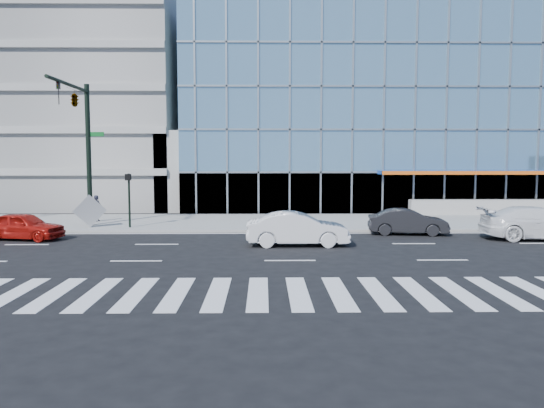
{
  "coord_description": "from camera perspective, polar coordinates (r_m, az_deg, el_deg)",
  "views": [
    {
      "loc": [
        -1.02,
        -24.42,
        4.0
      ],
      "look_at": [
        -0.6,
        3.0,
        1.62
      ],
      "focal_mm": 35.0,
      "sensor_mm": 36.0,
      "label": 1
    }
  ],
  "objects": [
    {
      "name": "tower_backdrop",
      "position": [
        100.78,
        -18.33,
        16.17
      ],
      "size": [
        14.0,
        14.0,
        48.0
      ],
      "primitive_type": "cube",
      "color": "gray",
      "rests_on": "ground"
    },
    {
      "name": "dark_sedan",
      "position": [
        28.64,
        14.39,
        -1.86
      ],
      "size": [
        4.23,
        1.94,
        1.34
      ],
      "primitive_type": "imported",
      "rotation": [
        0.0,
        0.0,
        1.44
      ],
      "color": "black",
      "rests_on": "ground"
    },
    {
      "name": "white_sedan",
      "position": [
        24.27,
        2.76,
        -2.69
      ],
      "size": [
        4.67,
        1.63,
        1.54
      ],
      "primitive_type": "imported",
      "rotation": [
        0.0,
        0.0,
        1.57
      ],
      "color": "silver",
      "rests_on": "ground"
    },
    {
      "name": "tilted_panel",
      "position": [
        31.11,
        -19.01,
        -0.71
      ],
      "size": [
        1.76,
        0.65,
        1.84
      ],
      "primitive_type": "cube",
      "rotation": [
        0.0,
        0.77,
        0.33
      ],
      "color": "#9E9E9E",
      "rests_on": "sidewalk"
    },
    {
      "name": "traffic_signal",
      "position": [
        30.74,
        -20.06,
        8.71
      ],
      "size": [
        1.14,
        5.74,
        8.0
      ],
      "color": "black",
      "rests_on": "sidewalk"
    },
    {
      "name": "ground",
      "position": [
        24.77,
        1.49,
        -4.33
      ],
      "size": [
        160.0,
        160.0,
        0.0
      ],
      "primitive_type": "plane",
      "color": "black",
      "rests_on": "ground"
    },
    {
      "name": "white_suv",
      "position": [
        29.17,
        26.79,
        -1.85
      ],
      "size": [
        5.73,
        2.7,
        1.62
      ],
      "primitive_type": "imported",
      "rotation": [
        0.0,
        0.0,
        1.49
      ],
      "color": "white",
      "rests_on": "ground"
    },
    {
      "name": "parking_garage",
      "position": [
        54.21,
        -21.79,
        10.97
      ],
      "size": [
        24.0,
        24.0,
        20.0
      ],
      "primitive_type": "cube",
      "color": "gray",
      "rests_on": "ground"
    },
    {
      "name": "sidewalk",
      "position": [
        32.68,
        0.91,
        -1.93
      ],
      "size": [
        120.0,
        8.0,
        0.15
      ],
      "primitive_type": "cube",
      "color": "gray",
      "rests_on": "ground"
    },
    {
      "name": "ped_signal_post",
      "position": [
        30.36,
        -15.15,
        1.28
      ],
      "size": [
        0.3,
        0.33,
        3.0
      ],
      "color": "black",
      "rests_on": "sidewalk"
    },
    {
      "name": "red_sedan",
      "position": [
        28.71,
        -25.18,
        -2.16
      ],
      "size": [
        4.19,
        2.35,
        1.35
      ],
      "primitive_type": "imported",
      "rotation": [
        0.0,
        0.0,
        1.37
      ],
      "color": "#A8130C",
      "rests_on": "ground"
    },
    {
      "name": "ramp_block",
      "position": [
        42.73,
        -7.59,
        3.58
      ],
      "size": [
        6.0,
        8.0,
        6.0
      ],
      "primitive_type": "cube",
      "color": "gray",
      "rests_on": "ground"
    },
    {
      "name": "theatre_building",
      "position": [
        52.73,
        15.85,
        8.58
      ],
      "size": [
        42.0,
        26.0,
        15.0
      ],
      "primitive_type": "cube",
      "color": "#70A0BB",
      "rests_on": "ground"
    },
    {
      "name": "pedestrian",
      "position": [
        33.96,
        -18.29,
        -0.44
      ],
      "size": [
        0.53,
        0.67,
        1.59
      ],
      "primitive_type": "imported",
      "rotation": [
        0.0,
        0.0,
        1.28
      ],
      "color": "black",
      "rests_on": "sidewalk"
    }
  ]
}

